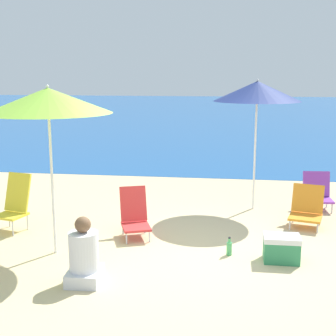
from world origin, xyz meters
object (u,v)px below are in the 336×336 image
at_px(water_bottle, 229,248).
at_px(beach_chair_purple, 317,192).
at_px(beach_chair_yellow, 15,202).
at_px(beach_umbrella_lime, 48,101).
at_px(beach_umbrella_navy, 257,91).
at_px(beach_chair_red, 135,215).
at_px(beach_chair_orange, 307,208).
at_px(person_seated_near, 84,257).
at_px(cooler_box, 281,248).

bearing_deg(water_bottle, beach_chair_purple, 57.59).
bearing_deg(beach_chair_yellow, beach_umbrella_lime, -27.05).
bearing_deg(beach_chair_yellow, beach_umbrella_navy, 38.22).
height_order(beach_chair_red, water_bottle, beach_chair_red).
distance_m(beach_chair_orange, person_seated_near, 3.95).
distance_m(beach_chair_yellow, beach_chair_orange, 4.78).
xyz_separation_m(beach_chair_purple, beach_chair_orange, (-0.35, -1.05, -0.02)).
distance_m(beach_umbrella_lime, person_seated_near, 2.13).
height_order(beach_umbrella_lime, beach_chair_red, beach_umbrella_lime).
bearing_deg(cooler_box, beach_chair_orange, 70.69).
relative_size(beach_umbrella_navy, beach_chair_purple, 3.50).
distance_m(beach_umbrella_navy, beach_umbrella_lime, 3.87).
xyz_separation_m(beach_umbrella_navy, cooler_box, (0.27, -2.48, -1.99)).
distance_m(beach_chair_purple, person_seated_near, 4.94).
bearing_deg(beach_chair_yellow, beach_chair_purple, 34.79).
height_order(beach_chair_yellow, cooler_box, beach_chair_yellow).
xyz_separation_m(beach_umbrella_navy, beach_chair_purple, (1.18, 0.17, -1.85)).
xyz_separation_m(beach_chair_yellow, water_bottle, (3.44, -0.65, -0.35)).
bearing_deg(beach_chair_yellow, person_seated_near, -31.41).
relative_size(beach_chair_yellow, beach_chair_orange, 1.29).
bearing_deg(cooler_box, beach_chair_red, 161.28).
xyz_separation_m(beach_umbrella_navy, beach_umbrella_lime, (-2.86, -2.60, -0.04)).
distance_m(beach_umbrella_navy, beach_chair_orange, 2.23).
height_order(beach_umbrella_lime, water_bottle, beach_umbrella_lime).
xyz_separation_m(beach_chair_orange, person_seated_near, (-2.99, -2.58, 0.03)).
height_order(beach_chair_purple, beach_chair_red, beach_chair_red).
bearing_deg(beach_umbrella_lime, beach_chair_orange, 24.89).
bearing_deg(beach_chair_yellow, water_bottle, 3.70).
distance_m(water_bottle, cooler_box, 0.71).
height_order(beach_chair_red, person_seated_near, person_seated_near).
distance_m(beach_umbrella_navy, beach_chair_yellow, 4.56).
xyz_separation_m(beach_umbrella_lime, beach_chair_orange, (3.69, 1.71, -1.84)).
height_order(beach_umbrella_lime, cooler_box, beach_umbrella_lime).
height_order(beach_chair_orange, person_seated_near, person_seated_near).
relative_size(beach_chair_red, cooler_box, 1.55).
height_order(beach_umbrella_lime, beach_chair_yellow, beach_umbrella_lime).
relative_size(beach_chair_purple, beach_chair_yellow, 0.75).
bearing_deg(beach_chair_red, person_seated_near, -118.90).
distance_m(beach_chair_orange, cooler_box, 1.70).
bearing_deg(beach_umbrella_lime, beach_chair_yellow, 138.57).
relative_size(beach_umbrella_navy, water_bottle, 9.17).
height_order(beach_chair_purple, water_bottle, beach_chair_purple).
relative_size(beach_chair_purple, person_seated_near, 0.82).
bearing_deg(beach_chair_red, beach_umbrella_lime, -159.01).
bearing_deg(beach_chair_orange, beach_umbrella_navy, 147.80).
relative_size(beach_chair_purple, cooler_box, 1.42).
bearing_deg(beach_chair_purple, cooler_box, -112.55).
relative_size(beach_chair_yellow, cooler_box, 1.88).
bearing_deg(beach_umbrella_lime, person_seated_near, -51.01).
bearing_deg(beach_umbrella_navy, water_bottle, -100.21).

